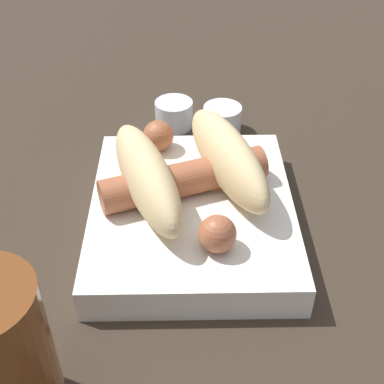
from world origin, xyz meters
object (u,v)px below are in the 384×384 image
object	(u,v)px
food_tray	(192,214)
condiment_cup_near	(222,121)
sausage	(184,179)
condiment_cup_far	(174,115)
bread_roll	(188,166)

from	to	relation	value
food_tray	condiment_cup_near	world-z (taller)	same
sausage	food_tray	bearing A→B (deg)	-151.26
food_tray	sausage	world-z (taller)	sausage
food_tray	condiment_cup_far	bearing A→B (deg)	5.76
condiment_cup_near	condiment_cup_far	world-z (taller)	same
bread_roll	condiment_cup_near	distance (m)	0.16
sausage	condiment_cup_near	xyz separation A→B (m)	(0.15, -0.04, -0.03)
bread_roll	condiment_cup_near	size ratio (longest dim) A/B	4.13
food_tray	condiment_cup_near	bearing A→B (deg)	-12.91
condiment_cup_near	sausage	bearing A→B (deg)	163.84
condiment_cup_near	condiment_cup_far	size ratio (longest dim) A/B	1.00
bread_roll	sausage	world-z (taller)	bread_roll
bread_roll	food_tray	bearing A→B (deg)	-167.66
bread_roll	condiment_cup_near	world-z (taller)	bread_roll
food_tray	condiment_cup_far	distance (m)	0.18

